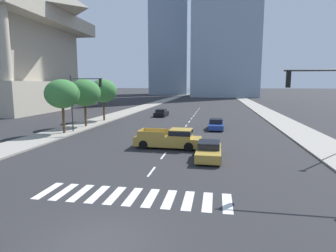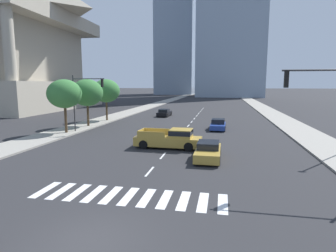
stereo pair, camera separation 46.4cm
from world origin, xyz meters
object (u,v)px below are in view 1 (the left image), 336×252
Objects in this scene: street_tree_nearest at (62,94)px; street_tree_third at (103,91)px; sedan_blue_2 at (216,125)px; pickup_truck at (171,139)px; traffic_signal_far at (82,94)px; sedan_gold_0 at (209,151)px; street_tree_second at (85,93)px; sedan_black_1 at (161,113)px.

street_tree_third reaches higher than street_tree_nearest.
sedan_blue_2 is 0.71× the size of street_tree_third.
traffic_signal_far is (-10.89, 5.90, 3.56)m from pickup_truck.
sedan_gold_0 is 20.74m from street_tree_second.
sedan_gold_0 is (3.27, -2.93, -0.23)m from pickup_truck.
sedan_black_1 is 11.23m from street_tree_third.
sedan_blue_2 is 15.94m from traffic_signal_far.
sedan_black_1 is at bearing 73.15° from traffic_signal_far.
street_tree_second is at bearing 143.98° from pickup_truck.
street_tree_third is at bearing -139.39° from sedan_gold_0.
traffic_signal_far is 1.06× the size of street_tree_second.
pickup_truck is 13.91m from street_tree_nearest.
pickup_truck is 0.91× the size of traffic_signal_far.
pickup_truck is 24.25m from sedan_black_1.
pickup_truck is 0.95× the size of street_tree_third.
street_tree_third is (-7.08, -7.81, 3.87)m from sedan_black_1.
street_tree_nearest is (-7.08, -18.91, 3.80)m from sedan_black_1.
sedan_black_1 is 0.73× the size of street_tree_third.
sedan_gold_0 is 0.99× the size of sedan_black_1.
sedan_blue_2 is at bearing -142.10° from sedan_black_1.
traffic_signal_far is 1.04× the size of street_tree_third.
sedan_gold_0 is 1.01× the size of sedan_blue_2.
pickup_truck is 1.32× the size of sedan_gold_0.
sedan_black_1 is (-8.79, 26.54, -0.01)m from sedan_gold_0.
street_tree_third is at bearing -105.20° from sedan_blue_2.
sedan_blue_2 is 0.74× the size of street_tree_nearest.
street_tree_second is (-12.60, 9.89, 3.53)m from pickup_truck.
sedan_gold_0 is at bearing -39.80° from pickup_truck.
street_tree_third is at bearing 99.81° from traffic_signal_far.
sedan_gold_0 is 0.69× the size of traffic_signal_far.
sedan_black_1 is at bearing 105.27° from pickup_truck.
street_tree_second reaches higher than sedan_black_1.
street_tree_nearest is at bearing -90.00° from street_tree_third.
pickup_truck is at bearing -17.56° from sedan_blue_2.
street_tree_nearest is at bearing -90.00° from street_tree_second.
traffic_signal_far reaches higher than sedan_gold_0.
street_tree_second is at bearing 113.23° from traffic_signal_far.
sedan_gold_0 is 17.11m from traffic_signal_far.
pickup_truck is 0.97× the size of street_tree_second.
street_tree_nearest reaches higher than sedan_black_1.
traffic_signal_far is at bearing -121.62° from sedan_gold_0.
street_tree_third reaches higher than pickup_truck.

